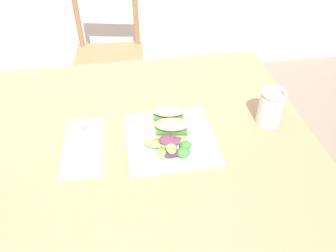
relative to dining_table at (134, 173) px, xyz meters
name	(u,v)px	position (x,y,z in m)	size (l,w,h in m)	color
dining_table	(134,173)	(0.00, 0.00, 0.00)	(1.12, 0.98, 0.74)	#997551
chair_wooden_far	(109,55)	(-0.06, 1.08, -0.17)	(0.43, 0.43, 0.87)	#8E6642
plate_lunch	(170,138)	(0.12, 0.00, 0.13)	(0.26, 0.26, 0.01)	silver
sandwich_half_front	(172,128)	(0.12, 0.01, 0.16)	(0.11, 0.08, 0.06)	#DBB270
sandwich_half_back	(168,114)	(0.13, 0.08, 0.16)	(0.11, 0.08, 0.06)	#DBB270
salad_mixed_greens	(170,145)	(0.11, -0.04, 0.15)	(0.15, 0.12, 0.04)	#518438
napkin_folded	(83,146)	(-0.14, 0.02, 0.13)	(0.12, 0.25, 0.00)	silver
fork_on_napkin	(84,141)	(-0.14, 0.03, 0.13)	(0.04, 0.19, 0.00)	silver
mason_jar_iced_tea	(270,109)	(0.44, 0.04, 0.18)	(0.08, 0.08, 0.12)	#995623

